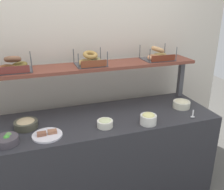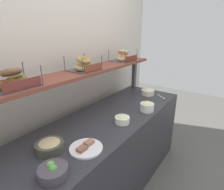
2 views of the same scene
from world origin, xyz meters
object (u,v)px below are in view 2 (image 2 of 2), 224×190
(bowl_egg_salad, at_px, (147,106))
(serving_spoon_near_plate, at_px, (162,97))
(bowl_hummus, at_px, (50,145))
(serving_plate_white, at_px, (86,148))
(bowl_potato_salad, at_px, (148,92))
(bagel_basket_cinnamon_raisin, at_px, (13,80))
(bowl_veggie_mix, at_px, (53,171))
(bowl_scallion_spread, at_px, (122,119))
(bagel_basket_everything, at_px, (84,66))
(bagel_basket_sesame, at_px, (123,57))

(bowl_egg_salad, relative_size, serving_spoon_near_plate, 0.97)
(bowl_hummus, distance_m, serving_plate_white, 0.25)
(bowl_potato_salad, bearing_deg, bagel_basket_cinnamon_raisin, 168.63)
(bagel_basket_cinnamon_raisin, bearing_deg, serving_plate_white, -65.80)
(serving_spoon_near_plate, bearing_deg, bowl_veggie_mix, 178.65)
(bowl_veggie_mix, distance_m, bowl_scallion_spread, 0.77)
(bowl_hummus, bearing_deg, serving_plate_white, -51.72)
(bagel_basket_everything, bearing_deg, bagel_basket_sesame, 0.26)
(serving_plate_white, height_order, bagel_basket_sesame, bagel_basket_sesame)
(bowl_egg_salad, bearing_deg, bagel_basket_everything, 126.31)
(bowl_scallion_spread, height_order, bagel_basket_cinnamon_raisin, bagel_basket_cinnamon_raisin)
(bowl_potato_salad, relative_size, serving_plate_white, 0.71)
(bowl_potato_salad, relative_size, bowl_hummus, 0.87)
(bowl_scallion_spread, bearing_deg, serving_plate_white, -179.91)
(bowl_hummus, distance_m, bagel_basket_everything, 0.80)
(bowl_potato_salad, height_order, bagel_basket_cinnamon_raisin, bagel_basket_cinnamon_raisin)
(serving_spoon_near_plate, relative_size, bagel_basket_sesame, 0.48)
(bagel_basket_everything, relative_size, bagel_basket_sesame, 0.94)
(bowl_egg_salad, relative_size, bagel_basket_sesame, 0.47)
(bowl_veggie_mix, bearing_deg, bagel_basket_sesame, 17.46)
(bowl_hummus, bearing_deg, bowl_scallion_spread, -17.23)
(bagel_basket_sesame, bearing_deg, bowl_potato_salad, -65.59)
(bowl_potato_salad, height_order, serving_plate_white, bowl_potato_salad)
(bagel_basket_everything, height_order, bagel_basket_sesame, bagel_basket_sesame)
(serving_plate_white, xyz_separation_m, serving_spoon_near_plate, (1.31, -0.06, -0.00))
(bowl_veggie_mix, bearing_deg, bowl_scallion_spread, 1.44)
(serving_plate_white, bearing_deg, bagel_basket_cinnamon_raisin, 114.20)
(bowl_egg_salad, relative_size, bagel_basket_everything, 0.50)
(bowl_scallion_spread, xyz_separation_m, bagel_basket_cinnamon_raisin, (-0.68, 0.45, 0.44))
(bowl_egg_salad, distance_m, bagel_basket_cinnamon_raisin, 1.24)
(bowl_scallion_spread, bearing_deg, bowl_hummus, 162.77)
(bowl_hummus, bearing_deg, bagel_basket_sesame, 10.56)
(bowl_potato_salad, xyz_separation_m, serving_spoon_near_plate, (-0.01, -0.20, -0.03))
(serving_spoon_near_plate, relative_size, bagel_basket_everything, 0.51)
(bowl_egg_salad, relative_size, bagel_basket_cinnamon_raisin, 0.47)
(bowl_potato_salad, height_order, bagel_basket_everything, bagel_basket_everything)
(bowl_hummus, bearing_deg, serving_spoon_near_plate, -9.78)
(bowl_hummus, height_order, serving_spoon_near_plate, bowl_hummus)
(bowl_potato_salad, distance_m, bowl_egg_salad, 0.52)
(bowl_veggie_mix, xyz_separation_m, serving_spoon_near_plate, (1.60, -0.04, -0.02))
(bowl_egg_salad, bearing_deg, bowl_potato_salad, 24.21)
(bowl_veggie_mix, distance_m, bagel_basket_cinnamon_raisin, 0.65)
(bowl_veggie_mix, bearing_deg, bagel_basket_cinnamon_raisin, 78.97)
(serving_spoon_near_plate, height_order, bagel_basket_cinnamon_raisin, bagel_basket_cinnamon_raisin)
(bowl_potato_salad, height_order, bagel_basket_sesame, bagel_basket_sesame)
(bowl_potato_salad, distance_m, bowl_scallion_spread, 0.85)
(bagel_basket_cinnamon_raisin, relative_size, bagel_basket_everything, 1.07)
(serving_spoon_near_plate, relative_size, bagel_basket_cinnamon_raisin, 0.48)
(bowl_scallion_spread, height_order, bagel_basket_everything, bagel_basket_everything)
(serving_plate_white, bearing_deg, bowl_scallion_spread, 0.09)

